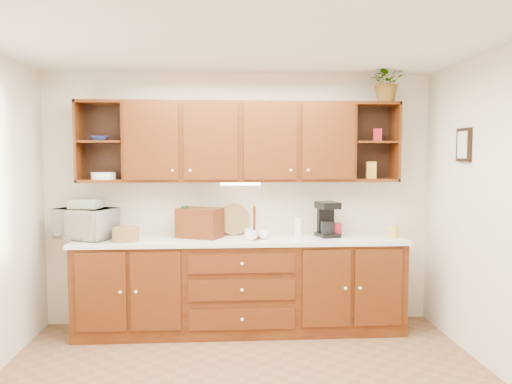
{
  "coord_description": "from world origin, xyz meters",
  "views": [
    {
      "loc": [
        -0.16,
        -3.45,
        1.76
      ],
      "look_at": [
        0.13,
        1.15,
        1.42
      ],
      "focal_mm": 35.0,
      "sensor_mm": 36.0,
      "label": 1
    }
  ],
  "objects": [
    {
      "name": "ceiling",
      "position": [
        0.0,
        0.0,
        2.6
      ],
      "size": [
        4.0,
        4.0,
        0.0
      ],
      "primitive_type": "plane",
      "rotation": [
        3.14,
        0.0,
        0.0
      ],
      "color": "white",
      "rests_on": "back_wall"
    },
    {
      "name": "back_wall",
      "position": [
        0.0,
        1.75,
        1.3
      ],
      "size": [
        4.0,
        0.0,
        4.0
      ],
      "primitive_type": "plane",
      "rotation": [
        1.57,
        0.0,
        0.0
      ],
      "color": "beige",
      "rests_on": "floor"
    },
    {
      "name": "base_cabinets",
      "position": [
        0.0,
        1.45,
        0.45
      ],
      "size": [
        3.2,
        0.6,
        0.9
      ],
      "primitive_type": "cube",
      "color": "#3B1306",
      "rests_on": "floor"
    },
    {
      "name": "countertop",
      "position": [
        0.0,
        1.44,
        0.92
      ],
      "size": [
        3.24,
        0.64,
        0.04
      ],
      "primitive_type": "cube",
      "color": "white",
      "rests_on": "base_cabinets"
    },
    {
      "name": "upper_cabinets",
      "position": [
        0.01,
        1.59,
        1.89
      ],
      "size": [
        3.2,
        0.33,
        0.8
      ],
      "color": "#3B1306",
      "rests_on": "back_wall"
    },
    {
      "name": "undercabinet_light",
      "position": [
        0.0,
        1.53,
        1.47
      ],
      "size": [
        0.4,
        0.05,
        0.02
      ],
      "primitive_type": "cube",
      "color": "white",
      "rests_on": "upper_cabinets"
    },
    {
      "name": "framed_picture",
      "position": [
        1.98,
        0.9,
        1.85
      ],
      "size": [
        0.03,
        0.24,
        0.3
      ],
      "primitive_type": "cube",
      "color": "black",
      "rests_on": "right_wall"
    },
    {
      "name": "wicker_basket",
      "position": [
        -1.1,
        1.32,
        1.01
      ],
      "size": [
        0.32,
        0.32,
        0.13
      ],
      "primitive_type": "cylinder",
      "rotation": [
        0.0,
        0.0,
        0.35
      ],
      "color": "olive",
      "rests_on": "countertop"
    },
    {
      "name": "microwave",
      "position": [
        -1.52,
        1.5,
        1.09
      ],
      "size": [
        0.65,
        0.56,
        0.3
      ],
      "primitive_type": "imported",
      "rotation": [
        0.0,
        0.0,
        -0.43
      ],
      "color": "beige",
      "rests_on": "countertop"
    },
    {
      "name": "towel_stack",
      "position": [
        -1.52,
        1.5,
        1.28
      ],
      "size": [
        0.31,
        0.25,
        0.08
      ],
      "primitive_type": "cube",
      "rotation": [
        0.0,
        0.0,
        -0.16
      ],
      "color": "#E0BF69",
      "rests_on": "microwave"
    },
    {
      "name": "wine_bottle",
      "position": [
        -0.55,
        1.51,
        1.1
      ],
      "size": [
        0.09,
        0.09,
        0.32
      ],
      "primitive_type": "cylinder",
      "rotation": [
        0.0,
        0.0,
        0.42
      ],
      "color": "#10321A",
      "rests_on": "countertop"
    },
    {
      "name": "woven_tray",
      "position": [
        -0.07,
        1.64,
        0.95
      ],
      "size": [
        0.34,
        0.13,
        0.32
      ],
      "primitive_type": "cylinder",
      "rotation": [
        1.36,
        0.0,
        0.15
      ],
      "color": "olive",
      "rests_on": "countertop"
    },
    {
      "name": "bread_box",
      "position": [
        -0.41,
        1.5,
        1.09
      ],
      "size": [
        0.49,
        0.42,
        0.29
      ],
      "primitive_type": "cube",
      "rotation": [
        0.0,
        0.0,
        -0.44
      ],
      "color": "#3B1306",
      "rests_on": "countertop"
    },
    {
      "name": "mug_tree",
      "position": [
        0.13,
        1.36,
        0.99
      ],
      "size": [
        0.26,
        0.27,
        0.32
      ],
      "rotation": [
        0.0,
        0.0,
        0.05
      ],
      "color": "#3B1306",
      "rests_on": "countertop"
    },
    {
      "name": "canister_red",
      "position": [
        0.97,
        1.49,
        1.01
      ],
      "size": [
        0.15,
        0.15,
        0.13
      ],
      "primitive_type": "cylinder",
      "rotation": [
        0.0,
        0.0,
        -0.42
      ],
      "color": "maroon",
      "rests_on": "countertop"
    },
    {
      "name": "canister_white",
      "position": [
        0.59,
        1.54,
        1.03
      ],
      "size": [
        0.11,
        0.11,
        0.19
      ],
      "primitive_type": "cylinder",
      "rotation": [
        0.0,
        0.0,
        -0.35
      ],
      "color": "white",
      "rests_on": "countertop"
    },
    {
      "name": "canister_yellow",
      "position": [
        1.52,
        1.37,
        1.0
      ],
      "size": [
        0.1,
        0.1,
        0.12
      ],
      "primitive_type": "cylinder",
      "rotation": [
        0.0,
        0.0,
        0.21
      ],
      "color": "gold",
      "rests_on": "countertop"
    },
    {
      "name": "coffee_maker",
      "position": [
        0.87,
        1.49,
        1.11
      ],
      "size": [
        0.24,
        0.28,
        0.35
      ],
      "rotation": [
        0.0,
        0.0,
        0.24
      ],
      "color": "black",
      "rests_on": "countertop"
    },
    {
      "name": "bowl_stack",
      "position": [
        -1.39,
        1.56,
        1.92
      ],
      "size": [
        0.22,
        0.22,
        0.04
      ],
      "primitive_type": "imported",
      "rotation": [
        0.0,
        0.0,
        0.25
      ],
      "color": "navy",
      "rests_on": "upper_cabinets"
    },
    {
      "name": "plate_stack",
      "position": [
        -1.35,
        1.55,
        1.56
      ],
      "size": [
        0.32,
        0.32,
        0.07
      ],
      "primitive_type": "cylinder",
      "rotation": [
        0.0,
        0.0,
        -0.43
      ],
      "color": "white",
      "rests_on": "upper_cabinets"
    },
    {
      "name": "pantry_box_yellow",
      "position": [
        1.34,
        1.58,
        1.61
      ],
      "size": [
        0.11,
        0.09,
        0.17
      ],
      "primitive_type": "cube",
      "rotation": [
        0.0,
        0.0,
        -0.12
      ],
      "color": "gold",
      "rests_on": "upper_cabinets"
    },
    {
      "name": "pantry_box_red",
      "position": [
        1.4,
        1.56,
        1.96
      ],
      "size": [
        0.1,
        0.09,
        0.13
      ],
      "primitive_type": "cube",
      "rotation": [
        0.0,
        0.0,
        -0.2
      ],
      "color": "maroon",
      "rests_on": "upper_cabinets"
    },
    {
      "name": "potted_plant",
      "position": [
        1.47,
        1.52,
        2.49
      ],
      "size": [
        0.45,
        0.43,
        0.4
      ],
      "primitive_type": "imported",
      "rotation": [
        0.0,
        0.0,
        0.41
      ],
      "color": "#999999",
      "rests_on": "upper_cabinets"
    }
  ]
}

